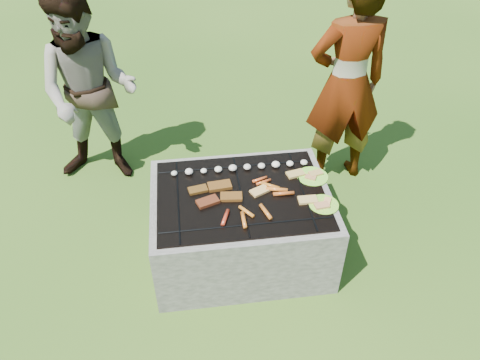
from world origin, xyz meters
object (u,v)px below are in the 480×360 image
Objects in this scene: plate_near at (324,205)px; cook at (347,84)px; plate_far at (313,176)px; fire_pit at (241,226)px; bystander at (90,93)px.

cook is at bearing 66.95° from plate_near.
plate_near is at bearing -90.55° from plate_far.
fire_pit is 5.30× the size of plate_far.
plate_far is 0.13× the size of cook.
bystander is (-2.16, 0.28, -0.08)m from cook.
cook is at bearing 41.25° from fire_pit.
fire_pit is at bearing 37.27° from cook.
bystander is at bearing -11.33° from cook.
plate_near is 2.19m from bystander.
plate_far and plate_near have the same top height.
plate_far is 0.14× the size of bystander.
plate_near is at bearing -18.66° from fire_pit.
plate_near is 1.23m from cook.
bystander reaches higher than plate_far.
plate_far is (0.56, 0.13, 0.33)m from fire_pit.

